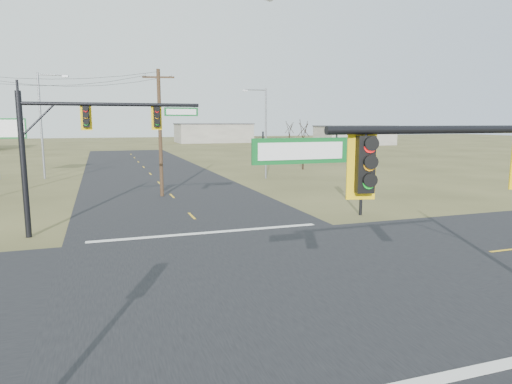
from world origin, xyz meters
TOP-DOWN VIEW (x-y plane):
  - ground at (0.00, 0.00)m, footprint 320.00×320.00m
  - road_ew at (0.00, 0.00)m, footprint 160.00×14.00m
  - road_ns at (0.00, 0.00)m, footprint 14.00×160.00m
  - stop_bar_far at (0.00, 7.50)m, footprint 12.00×0.40m
  - mast_arm_far at (-5.75, 9.59)m, footprint 8.88×0.43m
  - pedestal_signal_ne at (9.97, 8.88)m, footprint 0.67×0.58m
  - utility_pole_near at (-0.74, 20.18)m, footprint 2.31×0.64m
  - highway_sign at (-13.57, 35.98)m, footprint 3.21×0.56m
  - streetlight_a at (10.53, 28.19)m, footprint 2.52×0.33m
  - streetlight_c at (-10.32, 35.17)m, footprint 2.93×0.38m
  - bare_tree_c at (18.03, 35.05)m, footprint 3.16×3.16m
  - bare_tree_d at (20.64, 45.47)m, footprint 2.56×2.56m
  - warehouse_mid at (25.00, 110.00)m, footprint 20.00×12.00m
  - warehouse_right at (55.00, 85.00)m, footprint 18.00×10.00m

SIDE VIEW (x-z plane):
  - ground at x=0.00m, z-range 0.00..0.00m
  - road_ew at x=0.00m, z-range 0.00..0.02m
  - road_ns at x=0.00m, z-range 0.00..0.02m
  - stop_bar_far at x=0.00m, z-range 0.03..0.03m
  - warehouse_right at x=55.00m, z-range 0.00..4.50m
  - warehouse_mid at x=25.00m, z-range 0.00..5.00m
  - pedestal_signal_ne at x=9.97m, z-range 1.04..5.69m
  - highway_sign at x=-13.57m, z-range 1.26..7.33m
  - bare_tree_d at x=20.64m, z-range 1.87..7.99m
  - bare_tree_c at x=18.03m, z-range 1.80..8.11m
  - utility_pole_near at x=-0.74m, z-range 0.18..9.78m
  - streetlight_a at x=10.53m, z-range 0.55..9.56m
  - mast_arm_far at x=-5.75m, z-range 1.59..8.79m
  - streetlight_c at x=-10.32m, z-range 0.65..11.14m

